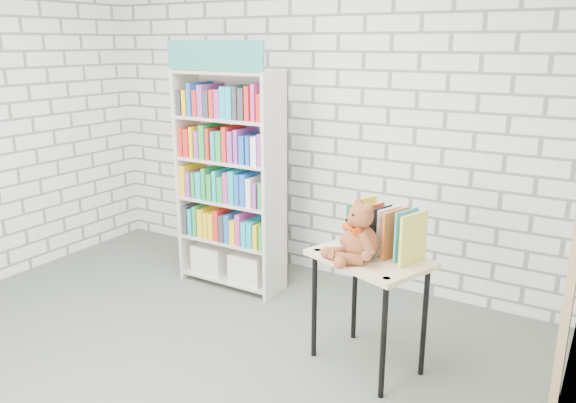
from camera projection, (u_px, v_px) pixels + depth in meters
The scene contains 6 objects.
ground at pixel (163, 369), 3.65m from camera, with size 4.50×4.50×0.00m, color #4D5649.
room_shell at pixel (143, 92), 3.17m from camera, with size 4.52×4.02×2.81m.
bookshelf at pixel (231, 179), 4.72m from camera, with size 0.92×0.36×2.07m.
display_table at pixel (369, 272), 3.53m from camera, with size 0.83×0.70×0.77m.
table_books at pixel (384, 230), 3.53m from camera, with size 0.54×0.37×0.30m.
teddy_bear at pixel (357, 237), 3.40m from camera, with size 0.36×0.35×0.37m.
Camera 1 is at (2.36, -2.33, 2.05)m, focal length 35.00 mm.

